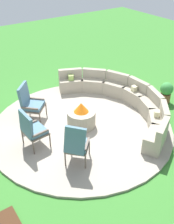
% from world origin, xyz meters
% --- Properties ---
extents(ground_plane, '(24.00, 24.00, 0.00)m').
position_xyz_m(ground_plane, '(0.00, 0.00, 0.00)').
color(ground_plane, '#387A2D').
extents(patio_circle, '(5.27, 5.27, 0.06)m').
position_xyz_m(patio_circle, '(0.00, 0.00, 0.03)').
color(patio_circle, '#9E9384').
rests_on(patio_circle, ground_plane).
extents(fire_pit, '(0.82, 0.82, 0.76)m').
position_xyz_m(fire_pit, '(0.00, 0.00, 0.36)').
color(fire_pit, '#9E937F').
rests_on(fire_pit, patio_circle).
extents(curved_stone_bench, '(4.63, 1.99, 0.79)m').
position_xyz_m(curved_stone_bench, '(-0.07, 1.63, 0.37)').
color(curved_stone_bench, '#9E937F').
rests_on(curved_stone_bench, patio_circle).
extents(lounge_chair_front_left, '(0.85, 0.86, 1.14)m').
position_xyz_m(lounge_chair_front_left, '(-1.16, -1.04, 0.63)').
color(lounge_chair_front_left, brown).
rests_on(lounge_chair_front_left, patio_circle).
extents(lounge_chair_front_right, '(0.65, 0.58, 1.09)m').
position_xyz_m(lounge_chair_front_right, '(0.06, -1.55, 0.62)').
color(lounge_chair_front_right, brown).
rests_on(lounge_chair_front_right, patio_circle).
extents(lounge_chair_back_left, '(0.76, 0.78, 1.16)m').
position_xyz_m(lounge_chair_back_left, '(1.23, -0.95, 0.64)').
color(lounge_chair_back_left, brown).
rests_on(lounge_chair_back_left, patio_circle).
extents(potted_plant_2, '(0.43, 0.43, 0.71)m').
position_xyz_m(potted_plant_2, '(0.39, 3.14, 0.40)').
color(potted_plant_2, brown).
rests_on(potted_plant_2, ground_plane).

